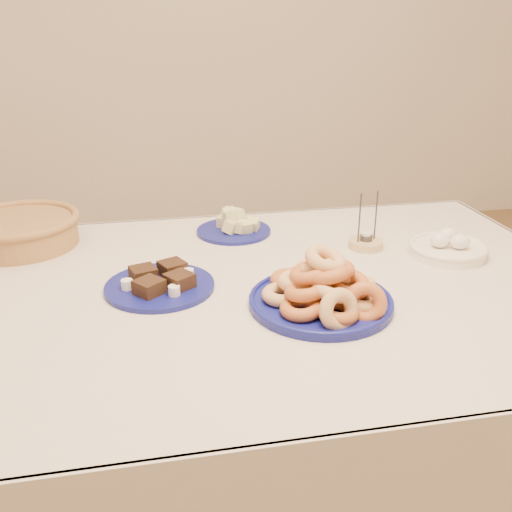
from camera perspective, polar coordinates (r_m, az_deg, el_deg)
name	(u,v)px	position (r m, az deg, el deg)	size (l,w,h in m)	color
dining_table	(252,325)	(1.43, -0.39, -6.89)	(1.71, 1.11, 0.75)	brown
donut_platter	(323,291)	(1.28, 6.74, -3.47)	(0.38, 0.38, 0.15)	navy
melon_plate	(235,226)	(1.72, -2.13, 3.04)	(0.28, 0.28, 0.08)	navy
brownie_plate	(160,283)	(1.38, -9.54, -2.70)	(0.35, 0.35, 0.05)	navy
wicker_basket	(20,230)	(1.74, -22.56, 2.46)	(0.42, 0.42, 0.09)	brown
candle_holder	(366,243)	(1.63, 10.92, 1.33)	(0.12, 0.12, 0.16)	tan
egg_bowl	(448,248)	(1.64, 18.64, 0.80)	(0.24, 0.24, 0.07)	white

